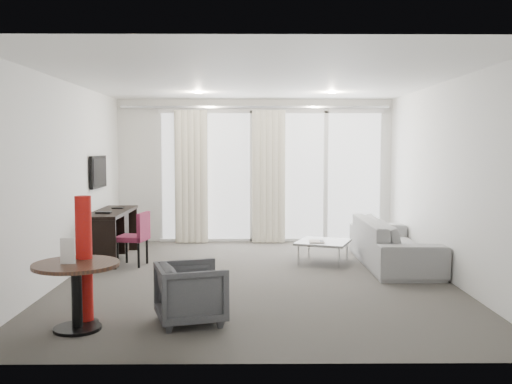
{
  "coord_description": "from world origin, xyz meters",
  "views": [
    {
      "loc": [
        -0.07,
        -7.45,
        1.74
      ],
      "look_at": [
        0.0,
        0.6,
        1.1
      ],
      "focal_mm": 40.0,
      "sensor_mm": 36.0,
      "label": 1
    }
  ],
  "objects_px": {
    "tub_armchair": "(191,293)",
    "rattan_chair_a": "(292,215)",
    "desk": "(112,235)",
    "desk_chair": "(132,239)",
    "coffee_table": "(323,252)",
    "rattan_chair_b": "(353,215)",
    "round_table": "(77,296)",
    "sofa": "(394,242)",
    "red_lamp": "(84,260)"
  },
  "relations": [
    {
      "from": "desk",
      "to": "sofa",
      "type": "xyz_separation_m",
      "value": [
        4.26,
        -0.5,
        -0.04
      ]
    },
    {
      "from": "round_table",
      "to": "rattan_chair_b",
      "type": "height_order",
      "value": "rattan_chair_b"
    },
    {
      "from": "sofa",
      "to": "rattan_chair_b",
      "type": "xyz_separation_m",
      "value": [
        -0.04,
        3.17,
        0.03
      ]
    },
    {
      "from": "desk_chair",
      "to": "round_table",
      "type": "height_order",
      "value": "desk_chair"
    },
    {
      "from": "rattan_chair_a",
      "to": "rattan_chair_b",
      "type": "bearing_deg",
      "value": -7.12
    },
    {
      "from": "desk",
      "to": "rattan_chair_a",
      "type": "relative_size",
      "value": 2.09
    },
    {
      "from": "sofa",
      "to": "coffee_table",
      "type": "bearing_deg",
      "value": 79.82
    },
    {
      "from": "red_lamp",
      "to": "sofa",
      "type": "xyz_separation_m",
      "value": [
        3.74,
        2.75,
        -0.29
      ]
    },
    {
      "from": "rattan_chair_a",
      "to": "rattan_chair_b",
      "type": "relative_size",
      "value": 1.04
    },
    {
      "from": "desk_chair",
      "to": "rattan_chair_b",
      "type": "xyz_separation_m",
      "value": [
        3.81,
        3.16,
        -0.03
      ]
    },
    {
      "from": "coffee_table",
      "to": "desk_chair",
      "type": "bearing_deg",
      "value": -176.55
    },
    {
      "from": "desk_chair",
      "to": "round_table",
      "type": "bearing_deg",
      "value": -77.06
    },
    {
      "from": "desk_chair",
      "to": "rattan_chair_a",
      "type": "bearing_deg",
      "value": 60.69
    },
    {
      "from": "desk_chair",
      "to": "tub_armchair",
      "type": "xyz_separation_m",
      "value": [
        1.15,
        -2.76,
        -0.1
      ]
    },
    {
      "from": "tub_armchair",
      "to": "sofa",
      "type": "bearing_deg",
      "value": -61.1
    },
    {
      "from": "desk",
      "to": "desk_chair",
      "type": "relative_size",
      "value": 2.03
    },
    {
      "from": "red_lamp",
      "to": "tub_armchair",
      "type": "distance_m",
      "value": 1.1
    },
    {
      "from": "round_table",
      "to": "rattan_chair_a",
      "type": "relative_size",
      "value": 1.05
    },
    {
      "from": "desk",
      "to": "tub_armchair",
      "type": "height_order",
      "value": "desk"
    },
    {
      "from": "sofa",
      "to": "rattan_chair_a",
      "type": "bearing_deg",
      "value": 22.8
    },
    {
      "from": "desk",
      "to": "red_lamp",
      "type": "distance_m",
      "value": 3.29
    },
    {
      "from": "round_table",
      "to": "rattan_chair_b",
      "type": "bearing_deg",
      "value": 58.77
    },
    {
      "from": "rattan_chair_a",
      "to": "rattan_chair_b",
      "type": "distance_m",
      "value": 1.24
    },
    {
      "from": "desk",
      "to": "coffee_table",
      "type": "distance_m",
      "value": 3.27
    },
    {
      "from": "coffee_table",
      "to": "rattan_chair_b",
      "type": "bearing_deg",
      "value": 71.9
    },
    {
      "from": "red_lamp",
      "to": "rattan_chair_a",
      "type": "xyz_separation_m",
      "value": [
        2.47,
        5.77,
        -0.25
      ]
    },
    {
      "from": "red_lamp",
      "to": "coffee_table",
      "type": "xyz_separation_m",
      "value": [
        2.72,
        2.93,
        -0.47
      ]
    },
    {
      "from": "tub_armchair",
      "to": "rattan_chair_a",
      "type": "height_order",
      "value": "rattan_chair_a"
    },
    {
      "from": "desk",
      "to": "coffee_table",
      "type": "bearing_deg",
      "value": -5.53
    },
    {
      "from": "coffee_table",
      "to": "sofa",
      "type": "relative_size",
      "value": 0.32
    },
    {
      "from": "desk",
      "to": "sofa",
      "type": "height_order",
      "value": "desk"
    },
    {
      "from": "red_lamp",
      "to": "rattan_chair_b",
      "type": "bearing_deg",
      "value": 57.98
    },
    {
      "from": "tub_armchair",
      "to": "rattan_chair_a",
      "type": "relative_size",
      "value": 0.85
    },
    {
      "from": "red_lamp",
      "to": "tub_armchair",
      "type": "xyz_separation_m",
      "value": [
        1.04,
        -0.0,
        -0.33
      ]
    },
    {
      "from": "red_lamp",
      "to": "round_table",
      "type": "bearing_deg",
      "value": -94.25
    },
    {
      "from": "red_lamp",
      "to": "rattan_chair_b",
      "type": "xyz_separation_m",
      "value": [
        3.7,
        5.92,
        -0.26
      ]
    },
    {
      "from": "desk",
      "to": "rattan_chair_b",
      "type": "relative_size",
      "value": 2.17
    },
    {
      "from": "tub_armchair",
      "to": "round_table",
      "type": "bearing_deg",
      "value": 84.6
    },
    {
      "from": "tub_armchair",
      "to": "rattan_chair_a",
      "type": "xyz_separation_m",
      "value": [
        1.42,
        5.77,
        0.09
      ]
    },
    {
      "from": "round_table",
      "to": "sofa",
      "type": "height_order",
      "value": "sofa"
    },
    {
      "from": "desk",
      "to": "desk_chair",
      "type": "distance_m",
      "value": 0.64
    },
    {
      "from": "desk_chair",
      "to": "round_table",
      "type": "xyz_separation_m",
      "value": [
        0.09,
        -2.97,
        -0.07
      ]
    },
    {
      "from": "round_table",
      "to": "desk_chair",
      "type": "bearing_deg",
      "value": 91.74
    },
    {
      "from": "coffee_table",
      "to": "rattan_chair_b",
      "type": "distance_m",
      "value": 3.15
    },
    {
      "from": "desk_chair",
      "to": "red_lamp",
      "type": "distance_m",
      "value": 2.77
    },
    {
      "from": "rattan_chair_b",
      "to": "sofa",
      "type": "bearing_deg",
      "value": -86.41
    },
    {
      "from": "red_lamp",
      "to": "desk",
      "type": "bearing_deg",
      "value": 99.12
    },
    {
      "from": "coffee_table",
      "to": "desk",
      "type": "bearing_deg",
      "value": 174.47
    },
    {
      "from": "desk_chair",
      "to": "desk",
      "type": "bearing_deg",
      "value": 141.77
    },
    {
      "from": "desk_chair",
      "to": "coffee_table",
      "type": "height_order",
      "value": "desk_chair"
    }
  ]
}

